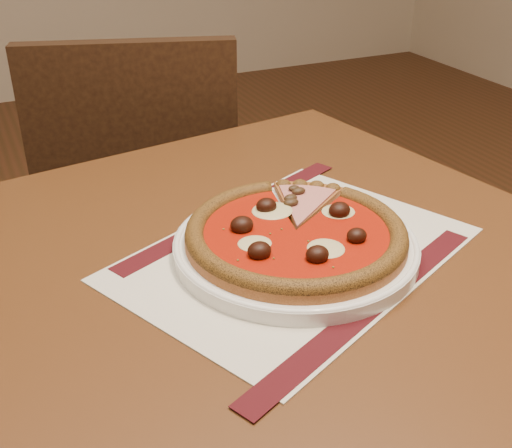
{
  "coord_description": "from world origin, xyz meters",
  "views": [
    {
      "loc": [
        -0.57,
        -0.89,
        1.17
      ],
      "look_at": [
        -0.27,
        -0.25,
        0.78
      ],
      "focal_mm": 45.0,
      "sensor_mm": 36.0,
      "label": 1
    }
  ],
  "objects_px": {
    "pizza": "(296,233)",
    "plate": "(295,247)",
    "table": "(262,317)",
    "chair_far": "(142,199)"
  },
  "relations": [
    {
      "from": "table",
      "to": "pizza",
      "type": "bearing_deg",
      "value": -33.12
    },
    {
      "from": "pizza",
      "to": "chair_far",
      "type": "bearing_deg",
      "value": 91.12
    },
    {
      "from": "table",
      "to": "plate",
      "type": "xyz_separation_m",
      "value": [
        0.03,
        -0.02,
        0.11
      ]
    },
    {
      "from": "chair_far",
      "to": "pizza",
      "type": "xyz_separation_m",
      "value": [
        0.01,
        -0.71,
        0.27
      ]
    },
    {
      "from": "pizza",
      "to": "table",
      "type": "bearing_deg",
      "value": 146.88
    },
    {
      "from": "plate",
      "to": "pizza",
      "type": "height_order",
      "value": "pizza"
    },
    {
      "from": "chair_far",
      "to": "plate",
      "type": "relative_size",
      "value": 2.95
    },
    {
      "from": "pizza",
      "to": "plate",
      "type": "bearing_deg",
      "value": 57.76
    },
    {
      "from": "chair_far",
      "to": "plate",
      "type": "bearing_deg",
      "value": 108.44
    },
    {
      "from": "table",
      "to": "chair_far",
      "type": "height_order",
      "value": "chair_far"
    }
  ]
}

